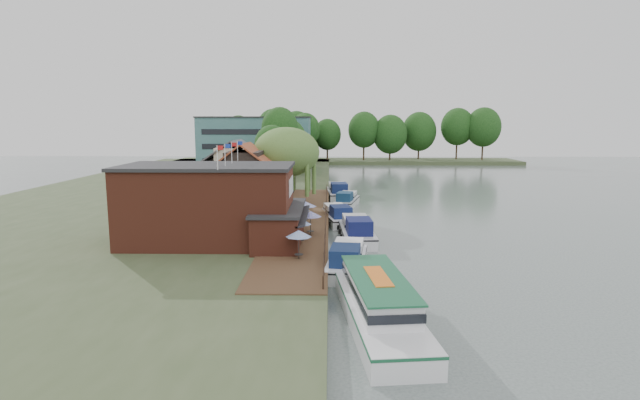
{
  "coord_description": "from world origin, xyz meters",
  "views": [
    {
      "loc": [
        -4.91,
        -45.76,
        12.08
      ],
      "look_at": [
        -6.0,
        12.0,
        3.0
      ],
      "focal_mm": 28.0,
      "sensor_mm": 36.0,
      "label": 1
    }
  ],
  "objects": [
    {
      "name": "cruiser_0",
      "position": [
        -3.44,
        -6.16,
        1.23
      ],
      "size": [
        4.43,
        10.43,
        2.46
      ],
      "primitive_type": null,
      "rotation": [
        0.0,
        0.0,
        -0.12
      ],
      "color": "white",
      "rests_on": "ground"
    },
    {
      "name": "willow",
      "position": [
        -10.5,
        19.0,
        6.21
      ],
      "size": [
        8.6,
        8.6,
        10.43
      ],
      "primitive_type": null,
      "color": "#476B2D",
      "rests_on": "land_bank"
    },
    {
      "name": "hotel_block",
      "position": [
        -22.0,
        70.0,
        7.15
      ],
      "size": [
        25.4,
        12.4,
        12.3
      ],
      "primitive_type": null,
      "color": "#38666B",
      "rests_on": "land_bank"
    },
    {
      "name": "swan",
      "position": [
        -3.97,
        -13.42,
        0.22
      ],
      "size": [
        0.44,
        0.44,
        0.44
      ],
      "primitive_type": "sphere",
      "color": "white",
      "rests_on": "ground"
    },
    {
      "name": "cottage_a",
      "position": [
        -15.0,
        14.0,
        5.25
      ],
      "size": [
        8.6,
        7.6,
        8.5
      ],
      "primitive_type": null,
      "color": "black",
      "rests_on": "land_bank"
    },
    {
      "name": "cottage_c",
      "position": [
        -14.0,
        33.0,
        5.25
      ],
      "size": [
        7.6,
        7.6,
        8.5
      ],
      "primitive_type": null,
      "color": "black",
      "rests_on": "land_bank"
    },
    {
      "name": "bank_tree_1",
      "position": [
        -14.59,
        51.99,
        7.97
      ],
      "size": [
        7.16,
        7.16,
        13.94
      ],
      "primitive_type": null,
      "color": "#143811",
      "rests_on": "land_bank"
    },
    {
      "name": "bank_tree_5",
      "position": [
        -11.57,
        92.31,
        7.78
      ],
      "size": [
        8.07,
        8.07,
        13.56
      ],
      "primitive_type": null,
      "color": "#143811",
      "rests_on": "land_bank"
    },
    {
      "name": "umbrella_4",
      "position": [
        -7.52,
        7.95,
        2.29
      ],
      "size": [
        2.45,
        2.45,
        2.38
      ],
      "primitive_type": null,
      "color": "navy",
      "rests_on": "quay_deck"
    },
    {
      "name": "bank_tree_4",
      "position": [
        -16.57,
        84.59,
        6.49
      ],
      "size": [
        7.6,
        7.6,
        10.98
      ],
      "primitive_type": null,
      "color": "#143811",
      "rests_on": "land_bank"
    },
    {
      "name": "cruiser_2",
      "position": [
        -3.93,
        13.3,
        1.19
      ],
      "size": [
        4.99,
        10.24,
        2.38
      ],
      "primitive_type": null,
      "rotation": [
        0.0,
        0.0,
        0.19
      ],
      "color": "white",
      "rests_on": "ground"
    },
    {
      "name": "cruiser_1",
      "position": [
        -2.07,
        4.42,
        1.32
      ],
      "size": [
        4.02,
        10.9,
        2.64
      ],
      "primitive_type": null,
      "rotation": [
        0.0,
        0.0,
        0.05
      ],
      "color": "silver",
      "rests_on": "ground"
    },
    {
      "name": "land_bank",
      "position": [
        -30.0,
        35.0,
        0.5
      ],
      "size": [
        50.0,
        140.0,
        1.0
      ],
      "primitive_type": "cube",
      "color": "#384728",
      "rests_on": "ground"
    },
    {
      "name": "cruiser_4",
      "position": [
        -3.53,
        33.11,
        1.34
      ],
      "size": [
        4.31,
        11.14,
        2.68
      ],
      "primitive_type": null,
      "rotation": [
        0.0,
        0.0,
        0.07
      ],
      "color": "silver",
      "rests_on": "ground"
    },
    {
      "name": "cruiser_3",
      "position": [
        -2.38,
        25.71,
        1.11
      ],
      "size": [
        4.83,
        9.71,
        2.23
      ],
      "primitive_type": null,
      "rotation": [
        0.0,
        0.0,
        -0.2
      ],
      "color": "silver",
      "rests_on": "ground"
    },
    {
      "name": "bank_tree_3",
      "position": [
        -11.27,
        78.99,
        7.45
      ],
      "size": [
        6.32,
        6.32,
        12.9
      ],
      "primitive_type": null,
      "color": "#143811",
      "rests_on": "land_bank"
    },
    {
      "name": "umbrella_2",
      "position": [
        -6.74,
        2.02,
        2.29
      ],
      "size": [
        2.2,
        2.2,
        2.38
      ],
      "primitive_type": null,
      "color": "navy",
      "rests_on": "quay_deck"
    },
    {
      "name": "cottage_b",
      "position": [
        -18.0,
        24.0,
        5.25
      ],
      "size": [
        9.6,
        8.6,
        8.5
      ],
      "primitive_type": null,
      "color": "beige",
      "rests_on": "land_bank"
    },
    {
      "name": "ground",
      "position": [
        0.0,
        0.0,
        0.0
      ],
      "size": [
        260.0,
        260.0,
        0.0
      ],
      "primitive_type": "plane",
      "color": "#4B5753",
      "rests_on": "ground"
    },
    {
      "name": "bank_tree_0",
      "position": [
        -14.82,
        40.2,
        6.29
      ],
      "size": [
        6.09,
        6.09,
        10.58
      ],
      "primitive_type": null,
      "color": "#143811",
      "rests_on": "land_bank"
    },
    {
      "name": "bank_tree_2",
      "position": [
        -14.03,
        59.19,
        6.99
      ],
      "size": [
        8.87,
        8.87,
        11.99
      ],
      "primitive_type": null,
      "color": "#143811",
      "rests_on": "land_bank"
    },
    {
      "name": "umbrella_0",
      "position": [
        -7.36,
        -6.66,
        2.29
      ],
      "size": [
        2.1,
        2.1,
        2.38
      ],
      "primitive_type": null,
      "color": "#1C469A",
      "rests_on": "quay_deck"
    },
    {
      "name": "pub",
      "position": [
        -14.0,
        -1.0,
        4.65
      ],
      "size": [
        20.0,
        11.0,
        7.3
      ],
      "primitive_type": null,
      "color": "maroon",
      "rests_on": "land_bank"
    },
    {
      "name": "quay_deck",
      "position": [
        -8.0,
        10.0,
        1.05
      ],
      "size": [
        6.0,
        50.0,
        0.1
      ],
      "primitive_type": "cube",
      "color": "#47301E",
      "rests_on": "land_bank"
    },
    {
      "name": "tour_boat",
      "position": [
        -1.89,
        -17.5,
        1.48
      ],
      "size": [
        5.29,
        13.94,
        2.97
      ],
      "primitive_type": null,
      "rotation": [
        0.0,
        0.0,
        0.11
      ],
      "color": "silver",
      "rests_on": "ground"
    },
    {
      "name": "umbrella_1",
      "position": [
        -7.53,
        -1.71,
        2.29
      ],
      "size": [
        2.05,
        2.05,
        2.38
      ],
      "primitive_type": null,
      "color": "#1B4199",
      "rests_on": "quay_deck"
    },
    {
      "name": "quay_rail",
      "position": [
        -5.3,
        10.5,
        1.5
      ],
      "size": [
        0.2,
        49.0,
        1.0
      ],
      "primitive_type": null,
      "color": "black",
      "rests_on": "land_bank"
    },
    {
      "name": "umbrella_3",
      "position": [
        -7.95,
        5.27,
        2.29
      ],
      "size": [
        2.03,
        2.03,
        2.38
      ],
      "primitive_type": null,
      "color": "#1A4591",
      "rests_on": "quay_deck"
    }
  ]
}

